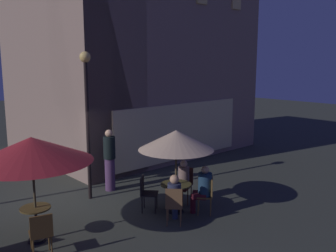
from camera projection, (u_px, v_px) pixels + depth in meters
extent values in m
plane|color=#353730|center=(67.00, 208.00, 9.78)|extent=(60.00, 60.00, 0.00)
cube|color=gray|center=(168.00, 48.00, 14.57)|extent=(8.76, 2.36, 8.76)
cube|color=gray|center=(64.00, 48.00, 14.24)|extent=(2.36, 7.27, 8.76)
cube|color=beige|center=(181.00, 131.00, 13.92)|extent=(6.13, 0.08, 2.10)
cylinder|color=black|center=(88.00, 132.00, 10.17)|extent=(0.10, 0.10, 3.88)
sphere|color=#F5CA6D|center=(85.00, 57.00, 9.83)|extent=(0.30, 0.30, 0.30)
cylinder|color=black|center=(176.00, 211.00, 9.55)|extent=(0.40, 0.40, 0.03)
cylinder|color=black|center=(176.00, 198.00, 9.49)|extent=(0.06, 0.06, 0.73)
cylinder|color=#463F22|center=(176.00, 184.00, 9.43)|extent=(0.79, 0.79, 0.03)
cylinder|color=black|center=(37.00, 240.00, 8.01)|extent=(0.40, 0.40, 0.03)
cylinder|color=black|center=(36.00, 225.00, 7.95)|extent=(0.06, 0.06, 0.74)
cylinder|color=brown|center=(35.00, 208.00, 7.88)|extent=(0.65, 0.65, 0.03)
cylinder|color=black|center=(176.00, 211.00, 9.55)|extent=(0.36, 0.36, 0.06)
cylinder|color=#4E3E29|center=(176.00, 173.00, 9.38)|extent=(0.05, 0.05, 2.11)
cone|color=tan|center=(176.00, 140.00, 9.23)|extent=(1.92, 1.92, 0.50)
cylinder|color=black|center=(37.00, 239.00, 8.01)|extent=(0.36, 0.36, 0.06)
cylinder|color=#463C28|center=(34.00, 191.00, 7.82)|extent=(0.05, 0.05, 2.26)
cone|color=maroon|center=(32.00, 150.00, 7.66)|extent=(2.54, 2.54, 0.54)
cylinder|color=brown|center=(168.00, 212.00, 8.99)|extent=(0.03, 0.03, 0.44)
cylinder|color=brown|center=(181.00, 212.00, 8.96)|extent=(0.03, 0.03, 0.44)
cylinder|color=brown|center=(167.00, 217.00, 8.68)|extent=(0.03, 0.03, 0.44)
cylinder|color=brown|center=(181.00, 218.00, 8.65)|extent=(0.03, 0.03, 0.44)
cube|color=brown|center=(174.00, 205.00, 8.78)|extent=(0.56, 0.56, 0.04)
cube|color=brown|center=(174.00, 198.00, 8.56)|extent=(0.30, 0.32, 0.46)
cylinder|color=brown|center=(198.00, 207.00, 9.28)|extent=(0.03, 0.03, 0.45)
cylinder|color=brown|center=(199.00, 202.00, 9.59)|extent=(0.03, 0.03, 0.45)
cylinder|color=brown|center=(211.00, 208.00, 9.24)|extent=(0.03, 0.03, 0.45)
cylinder|color=brown|center=(211.00, 203.00, 9.55)|extent=(0.03, 0.03, 0.45)
cube|color=brown|center=(205.00, 196.00, 9.37)|extent=(0.55, 0.55, 0.04)
cube|color=brown|center=(212.00, 187.00, 9.31)|extent=(0.32, 0.28, 0.46)
cylinder|color=brown|center=(188.00, 197.00, 9.94)|extent=(0.03, 0.03, 0.48)
cylinder|color=brown|center=(176.00, 196.00, 10.05)|extent=(0.03, 0.03, 0.48)
cylinder|color=brown|center=(191.00, 193.00, 10.26)|extent=(0.03, 0.03, 0.48)
cylinder|color=brown|center=(180.00, 191.00, 10.37)|extent=(0.03, 0.03, 0.48)
cube|color=brown|center=(184.00, 185.00, 10.11)|extent=(0.57, 0.57, 0.04)
cube|color=brown|center=(186.00, 175.00, 10.25)|extent=(0.24, 0.39, 0.44)
cylinder|color=black|center=(157.00, 200.00, 9.73)|extent=(0.03, 0.03, 0.45)
cylinder|color=black|center=(155.00, 205.00, 9.40)|extent=(0.03, 0.03, 0.45)
cylinder|color=black|center=(144.00, 200.00, 9.76)|extent=(0.03, 0.03, 0.45)
cylinder|color=black|center=(142.00, 205.00, 9.43)|extent=(0.03, 0.03, 0.45)
cube|color=black|center=(149.00, 194.00, 9.54)|extent=(0.60, 0.60, 0.04)
cube|color=black|center=(142.00, 185.00, 9.51)|extent=(0.34, 0.32, 0.43)
cylinder|color=brown|center=(31.00, 243.00, 7.41)|extent=(0.03, 0.03, 0.47)
cylinder|color=brown|center=(49.00, 240.00, 7.56)|extent=(0.03, 0.03, 0.47)
cylinder|color=brown|center=(34.00, 251.00, 7.11)|extent=(0.03, 0.03, 0.47)
cylinder|color=brown|center=(52.00, 247.00, 7.26)|extent=(0.03, 0.03, 0.47)
cube|color=brown|center=(41.00, 233.00, 7.29)|extent=(0.53, 0.53, 0.03)
cube|color=brown|center=(41.00, 226.00, 7.08)|extent=(0.42, 0.16, 0.43)
cube|color=#2C3653|center=(175.00, 202.00, 8.91)|extent=(0.48, 0.48, 0.14)
cylinder|color=#2C3653|center=(175.00, 209.00, 9.11)|extent=(0.14, 0.14, 0.49)
cylinder|color=#282C44|center=(174.00, 194.00, 8.73)|extent=(0.32, 0.32, 0.52)
sphere|color=tan|center=(174.00, 179.00, 8.67)|extent=(0.22, 0.22, 0.22)
cube|color=#501520|center=(199.00, 195.00, 9.39)|extent=(0.50, 0.50, 0.14)
cylinder|color=#501520|center=(193.00, 204.00, 9.45)|extent=(0.14, 0.14, 0.49)
cylinder|color=navy|center=(205.00, 184.00, 9.32)|extent=(0.35, 0.35, 0.58)
sphere|color=tan|center=(205.00, 170.00, 9.25)|extent=(0.20, 0.20, 0.20)
cube|color=#4D1718|center=(182.00, 187.00, 9.98)|extent=(0.46, 0.44, 0.14)
cylinder|color=#4D1718|center=(180.00, 198.00, 9.87)|extent=(0.14, 0.14, 0.49)
cylinder|color=#816360|center=(184.00, 176.00, 10.07)|extent=(0.31, 0.31, 0.53)
sphere|color=beige|center=(184.00, 164.00, 10.01)|extent=(0.20, 0.20, 0.20)
cylinder|color=#54355D|center=(110.00, 174.00, 11.11)|extent=(0.30, 0.30, 0.99)
cylinder|color=black|center=(109.00, 148.00, 10.97)|extent=(0.36, 0.36, 0.66)
sphere|color=tan|center=(109.00, 133.00, 10.89)|extent=(0.23, 0.23, 0.23)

